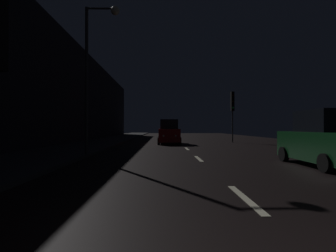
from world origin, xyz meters
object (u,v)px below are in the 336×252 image
object	(u,v)px
car_approaching_headlights	(169,133)
car_parked_right_near	(325,141)
streetlamp_overhead	(96,57)
traffic_light_far_right	(233,105)

from	to	relation	value
car_approaching_headlights	car_parked_right_near	xyz separation A→B (m)	(5.55, -13.84, -0.03)
car_approaching_headlights	streetlamp_overhead	bearing A→B (deg)	-20.11
traffic_light_far_right	car_approaching_headlights	world-z (taller)	traffic_light_far_right
streetlamp_overhead	car_approaching_headlights	distance (m)	12.00
traffic_light_far_right	car_approaching_headlights	xyz separation A→B (m)	(-6.35, -1.99, -2.65)
car_approaching_headlights	traffic_light_far_right	bearing A→B (deg)	107.43
traffic_light_far_right	streetlamp_overhead	xyz separation A→B (m)	(-10.25, -12.64, 1.28)
car_parked_right_near	traffic_light_far_right	bearing A→B (deg)	-2.90
traffic_light_far_right	car_approaching_headlights	bearing A→B (deg)	-74.96
streetlamp_overhead	traffic_light_far_right	bearing A→B (deg)	50.97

